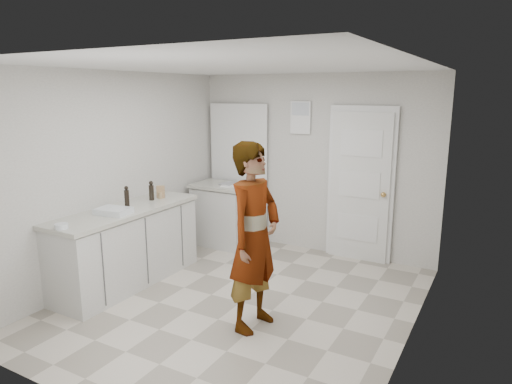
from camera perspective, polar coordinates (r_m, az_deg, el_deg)
The scene contains 12 objects.
ground at distance 5.14m, azimuth -1.91°, elevation -13.60°, with size 4.00×4.00×0.00m, color gray.
room_shell at distance 6.55m, azimuth 5.56°, elevation 1.55°, with size 4.00×4.00×4.00m.
main_counter at distance 5.67m, azimuth -15.76°, elevation -6.85°, with size 0.64×1.96×0.93m.
side_counter at distance 6.84m, azimuth -4.20°, elevation -3.07°, with size 0.84×0.61×0.93m.
person at distance 4.33m, azimuth -0.22°, elevation -5.67°, with size 0.66×0.44×1.82m, color silver.
cake_mix_box at distance 5.94m, azimuth -11.84°, elevation 0.01°, with size 0.10×0.04×0.16m, color #A87654.
spice_jar at distance 5.91m, azimuth -11.88°, elevation -0.44°, with size 0.05×0.05×0.08m, color tan.
oil_cruet_a at distance 5.84m, azimuth -12.95°, elevation 0.12°, with size 0.06×0.06×0.25m.
oil_cruet_b at distance 5.55m, azimuth -15.85°, elevation -0.62°, with size 0.06×0.06×0.26m.
baking_dish at distance 5.32m, azimuth -17.40°, elevation -2.30°, with size 0.40×0.31×0.06m.
egg_bowl at distance 4.93m, azimuth -23.15°, elevation -3.95°, with size 0.13×0.13×0.05m.
papers at distance 6.63m, azimuth -3.24°, elevation 0.88°, with size 0.23×0.29×0.01m, color white.
Camera 1 is at (2.40, -3.95, 2.26)m, focal length 32.00 mm.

